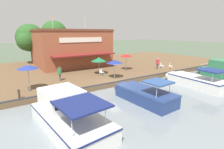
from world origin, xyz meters
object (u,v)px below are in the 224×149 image
Objects in this scene: patio_umbrella_mid_patio_left at (115,62)px; patio_umbrella_far_corner at (28,67)px; tree_behind_restaurant at (30,39)px; waterfront_restaurant at (71,47)px; patio_umbrella_near_quay_edge at (126,55)px; person_near_entrance at (158,62)px; cafe_chair_under_first_umbrella at (162,65)px; motorboat_far_downstream at (65,112)px; cafe_chair_far_corner_seat at (170,66)px; tree_downstream_bank at (54,34)px; patio_umbrella_back_row at (99,59)px; mooring_post at (19,94)px; cafe_chair_back_row_seat at (101,72)px; person_mid_patio at (60,72)px; motorboat_fourth_along at (191,80)px; motorboat_nearest_quay at (222,71)px; motorboat_outer_channel at (140,93)px.

patio_umbrella_mid_patio_left is 9.56m from patio_umbrella_far_corner.
waterfront_restaurant is at bearing 46.59° from tree_behind_restaurant.
person_near_entrance is at bearing 64.82° from patio_umbrella_near_quay_edge.
tree_behind_restaurant is (-16.40, -16.29, 3.97)m from cafe_chair_under_first_umbrella.
motorboat_far_downstream is 1.12× the size of tree_behind_restaurant.
motorboat_far_downstream is (9.79, -12.78, -1.87)m from patio_umbrella_near_quay_edge.
cafe_chair_far_corner_seat is at bearing 43.38° from waterfront_restaurant.
motorboat_far_downstream is 23.11m from tree_downstream_bank.
patio_umbrella_back_row reaches higher than mooring_post.
waterfront_restaurant is 10.36m from cafe_chair_back_row_seat.
person_mid_patio is 0.21× the size of motorboat_far_downstream.
tree_downstream_bank is at bearing 58.63° from tree_behind_restaurant.
person_near_entrance is 0.21× the size of motorboat_far_downstream.
tree_behind_restaurant is (-15.38, -5.91, 3.97)m from cafe_chair_back_row_seat.
patio_umbrella_back_row is at bearing 22.45° from tree_behind_restaurant.
person_near_entrance is 19.56m from mooring_post.
tree_downstream_bank reaches higher than mooring_post.
cafe_chair_under_first_umbrella is 1.04× the size of mooring_post.
patio_umbrella_far_corner is 2.99× the size of cafe_chair_under_first_umbrella.
motorboat_fourth_along reaches higher than person_near_entrance.
patio_umbrella_back_row is 0.33× the size of tree_behind_restaurant.
cafe_chair_back_row_seat is at bearing 98.89° from patio_umbrella_far_corner.
motorboat_nearest_quay reaches higher than cafe_chair_under_first_umbrella.
patio_umbrella_back_row is 0.95× the size of patio_umbrella_near_quay_edge.
person_mid_patio is 6.10m from mooring_post.
person_mid_patio is at bearing -95.79° from person_near_entrance.
motorboat_nearest_quay is (6.07, 3.41, -0.18)m from cafe_chair_far_corner_seat.
motorboat_fourth_along is 0.98× the size of tree_downstream_bank.
motorboat_fourth_along is (6.05, 6.73, -1.94)m from patio_umbrella_mid_patio_left.
motorboat_far_downstream is 1.19× the size of motorboat_outer_channel.
person_near_entrance is at bearing 125.35° from motorboat_outer_channel.
motorboat_far_downstream reaches higher than cafe_chair_under_first_umbrella.
person_near_entrance is 18.92m from motorboat_far_downstream.
tree_behind_restaurant is at bearing -143.01° from patio_umbrella_near_quay_edge.
cafe_chair_back_row_seat is 0.11× the size of motorboat_nearest_quay.
patio_umbrella_back_row is at bearing 112.83° from mooring_post.
person_mid_patio is at bearing -94.57° from cafe_chair_back_row_seat.
patio_umbrella_back_row is 0.31× the size of motorboat_fourth_along.
cafe_chair_far_corner_seat is (0.00, 10.52, -1.59)m from patio_umbrella_mid_patio_left.
cafe_chair_under_first_umbrella is 23.46m from tree_behind_restaurant.
tree_behind_restaurant is at bearing -133.41° from waterfront_restaurant.
waterfront_restaurant reaches higher than tree_behind_restaurant.
patio_umbrella_mid_patio_left is at bearing 10.87° from patio_umbrella_back_row.
mooring_post is at bearing -12.35° from tree_behind_restaurant.
cafe_chair_under_first_umbrella is at bearing 84.39° from cafe_chair_back_row_seat.
cafe_chair_far_corner_seat is (0.68, 20.05, -1.83)m from patio_umbrella_far_corner.
patio_umbrella_near_quay_edge reaches higher than person_near_entrance.
cafe_chair_far_corner_seat is at bearing 81.42° from person_mid_patio.
person_near_entrance is 7.39m from motorboat_fourth_along.
patio_umbrella_far_corner is 3.11× the size of mooring_post.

